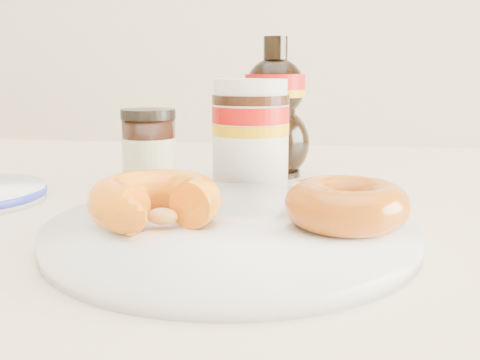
# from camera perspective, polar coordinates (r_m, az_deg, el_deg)

# --- Properties ---
(dining_table) EXTENTS (1.40, 0.90, 0.75)m
(dining_table) POSITION_cam_1_polar(r_m,az_deg,el_deg) (0.51, -3.84, -12.39)
(dining_table) COLOR beige
(dining_table) RESTS_ON ground
(plate) EXTENTS (0.27, 0.27, 0.01)m
(plate) POSITION_cam_1_polar(r_m,az_deg,el_deg) (0.40, -0.98, -5.31)
(plate) COLOR white
(plate) RESTS_ON dining_table
(donut_bitten) EXTENTS (0.13, 0.13, 0.03)m
(donut_bitten) POSITION_cam_1_polar(r_m,az_deg,el_deg) (0.40, -9.00, -2.14)
(donut_bitten) COLOR orange
(donut_bitten) RESTS_ON plate
(donut_whole) EXTENTS (0.11, 0.11, 0.03)m
(donut_whole) POSITION_cam_1_polar(r_m,az_deg,el_deg) (0.39, 11.27, -2.55)
(donut_whole) COLOR #A53B0A
(donut_whole) RESTS_ON plate
(nutella_jar) EXTENTS (0.08, 0.08, 0.12)m
(nutella_jar) POSITION_cam_1_polar(r_m,az_deg,el_deg) (0.57, 1.13, 5.39)
(nutella_jar) COLOR white
(nutella_jar) RESTS_ON dining_table
(syrup_bottle) EXTENTS (0.09, 0.08, 0.16)m
(syrup_bottle) POSITION_cam_1_polar(r_m,az_deg,el_deg) (0.63, 3.72, 7.71)
(syrup_bottle) COLOR black
(syrup_bottle) RESTS_ON dining_table
(dark_jar) EXTENTS (0.05, 0.05, 0.09)m
(dark_jar) POSITION_cam_1_polar(r_m,az_deg,el_deg) (0.54, -9.64, 2.81)
(dark_jar) COLOR black
(dark_jar) RESTS_ON dining_table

